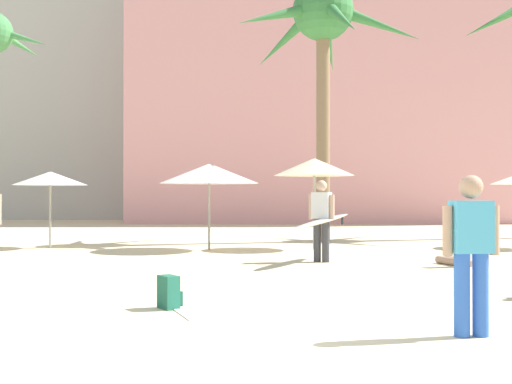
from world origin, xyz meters
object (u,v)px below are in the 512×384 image
palm_tree_right (322,29)px  beach_towel (246,311)px  cafe_umbrella_2 (313,167)px  person_near_right (461,250)px  person_mid_center (470,248)px  backpack (169,293)px  cafe_umbrella_4 (208,174)px  cafe_umbrella_1 (50,178)px  person_mid_left (321,219)px

palm_tree_right → beach_towel: bearing=-99.5°
cafe_umbrella_2 → person_near_right: bearing=-60.1°
cafe_umbrella_2 → person_mid_center: (0.61, -11.67, -1.32)m
backpack → person_mid_center: bearing=-62.0°
cafe_umbrella_4 → person_mid_center: bearing=-73.2°
person_near_right → person_mid_center: (-2.01, -7.12, 0.57)m
cafe_umbrella_4 → person_near_right: cafe_umbrella_4 is taller
cafe_umbrella_2 → person_near_right: cafe_umbrella_2 is taller
person_near_right → cafe_umbrella_4: bearing=33.0°
cafe_umbrella_1 → person_mid_center: bearing=-56.9°
cafe_umbrella_1 → person_near_right: 11.09m
cafe_umbrella_4 → person_near_right: size_ratio=2.56×
cafe_umbrella_1 → person_mid_center: size_ratio=1.28×
cafe_umbrella_2 → person_mid_left: bearing=-92.2°
beach_towel → person_near_right: bearing=52.4°
cafe_umbrella_1 → cafe_umbrella_4: bearing=-8.6°
cafe_umbrella_1 → beach_towel: 11.99m
palm_tree_right → cafe_umbrella_1: (-7.73, -2.68, -4.76)m
cafe_umbrella_1 → person_mid_left: (7.06, -4.13, -0.97)m
palm_tree_right → cafe_umbrella_2: palm_tree_right is taller
cafe_umbrella_4 → backpack: size_ratio=6.27×
person_mid_center → person_mid_left: bearing=177.5°
beach_towel → person_mid_center: size_ratio=1.01×
palm_tree_right → person_mid_left: palm_tree_right is taller
cafe_umbrella_1 → person_near_right: bearing=-26.4°
cafe_umbrella_2 → person_mid_center: 11.76m
person_mid_left → cafe_umbrella_4: bearing=-112.6°
palm_tree_right → cafe_umbrella_2: size_ratio=3.34×
cafe_umbrella_1 → beach_towel: cafe_umbrella_1 is taller
backpack → person_mid_left: size_ratio=0.14×
beach_towel → palm_tree_right: bearing=80.5°
palm_tree_right → cafe_umbrella_2: bearing=-99.9°
palm_tree_right → person_mid_left: (-0.67, -6.81, -5.73)m
cafe_umbrella_1 → person_mid_center: cafe_umbrella_1 is taller
cafe_umbrella_2 → cafe_umbrella_4: 2.83m
palm_tree_right → person_mid_center: palm_tree_right is taller
backpack → person_near_right: (5.28, 5.38, 0.13)m
backpack → person_mid_center: person_mid_center is taller
beach_towel → cafe_umbrella_4: bearing=96.5°
cafe_umbrella_2 → backpack: (-2.66, -9.93, -2.01)m
cafe_umbrella_2 → person_mid_center: bearing=-87.0°
cafe_umbrella_2 → backpack: bearing=-105.0°
cafe_umbrella_1 → beach_towel: bearing=-62.2°
cafe_umbrella_4 → backpack: bearing=-89.1°
cafe_umbrella_1 → beach_towel: size_ratio=1.27×
cafe_umbrella_1 → cafe_umbrella_4: 4.45m
cafe_umbrella_1 → person_mid_left: bearing=-30.4°
person_mid_left → person_mid_center: (0.76, -7.87, -0.05)m
cafe_umbrella_1 → person_mid_left: 8.24m
person_mid_center → cafe_umbrella_2: bearing=175.0°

